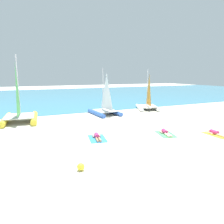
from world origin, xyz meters
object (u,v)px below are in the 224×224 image
at_px(sailboat_yellow, 20,112).
at_px(sunbather_middle, 165,132).
at_px(towel_right, 217,135).
at_px(beach_ball, 81,167).
at_px(sailboat_white, 148,104).
at_px(sunbather_right, 216,133).
at_px(sunbather_left, 97,137).
at_px(towel_middle, 166,134).
at_px(sailboat_blue, 105,108).
at_px(towel_left, 97,139).

distance_m(sailboat_yellow, sunbather_middle, 12.86).
distance_m(towel_right, beach_ball, 10.50).
xyz_separation_m(sailboat_white, sunbather_right, (-1.72, -11.06, -0.59)).
distance_m(sunbather_middle, beach_ball, 7.87).
distance_m(sailboat_yellow, sailboat_white, 14.37).
relative_size(sunbather_left, towel_right, 0.82).
xyz_separation_m(sailboat_white, sunbather_middle, (-4.88, -9.39, -0.59)).
bearing_deg(sunbather_right, towel_right, -90.00).
xyz_separation_m(sunbather_left, beach_ball, (-2.36, -4.15, 0.04)).
bearing_deg(sailboat_yellow, sailboat_white, 8.98).
bearing_deg(towel_right, towel_middle, 152.28).
xyz_separation_m(sailboat_blue, sailboat_yellow, (-8.37, 0.03, 0.16)).
height_order(towel_left, towel_right, same).
bearing_deg(beach_ball, sailboat_yellow, 100.70).
distance_m(towel_left, sunbather_left, 0.14).
bearing_deg(towel_left, beach_ball, -119.92).
bearing_deg(sunbather_left, sailboat_blue, 74.84).
xyz_separation_m(sailboat_white, towel_right, (-1.72, -11.13, -0.72)).
height_order(sailboat_blue, sunbather_left, sailboat_blue).
relative_size(sailboat_yellow, towel_middle, 3.17).
xyz_separation_m(sailboat_blue, sunbather_left, (-3.78, -7.56, -0.60)).
bearing_deg(sailboat_white, beach_ball, -112.32).
bearing_deg(towel_left, sunbather_middle, -11.71).
relative_size(sunbather_middle, towel_right, 0.81).
bearing_deg(sunbather_right, beach_ball, -171.15).
bearing_deg(towel_left, sunbather_right, -18.42).
height_order(towel_left, beach_ball, beach_ball).
relative_size(sailboat_blue, sunbather_left, 3.15).
distance_m(sailboat_white, sunbather_right, 11.21).
height_order(towel_right, sunbather_right, sunbather_right).
xyz_separation_m(sailboat_white, sunbather_left, (-9.76, -8.31, -0.59)).
distance_m(sailboat_blue, sunbather_middle, 8.73).
relative_size(sailboat_blue, sunbather_middle, 3.19).
xyz_separation_m(sailboat_blue, sunbather_right, (4.26, -10.31, -0.60)).
bearing_deg(sailboat_white, sunbather_middle, -95.57).
height_order(sailboat_yellow, sunbather_left, sailboat_yellow).
bearing_deg(towel_middle, beach_ball, -157.40).
bearing_deg(sunbather_right, sunbather_left, 162.32).
xyz_separation_m(sunbather_left, towel_middle, (4.86, -1.14, -0.13)).
distance_m(sailboat_blue, beach_ball, 13.24).
relative_size(towel_left, towel_right, 1.00).
bearing_deg(towel_middle, towel_left, 167.52).
bearing_deg(sailboat_yellow, sunbather_middle, -36.41).
relative_size(sunbather_left, beach_ball, 4.51).
xyz_separation_m(towel_right, beach_ball, (-10.41, -1.33, 0.17)).
bearing_deg(sunbather_middle, sunbather_left, -175.39).
xyz_separation_m(sunbather_left, towel_right, (8.04, -2.82, -0.13)).
bearing_deg(sailboat_white, sunbather_right, -76.93).
height_order(sailboat_blue, sailboat_white, sailboat_blue).
xyz_separation_m(sailboat_blue, beach_ball, (-6.15, -11.71, -0.56)).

